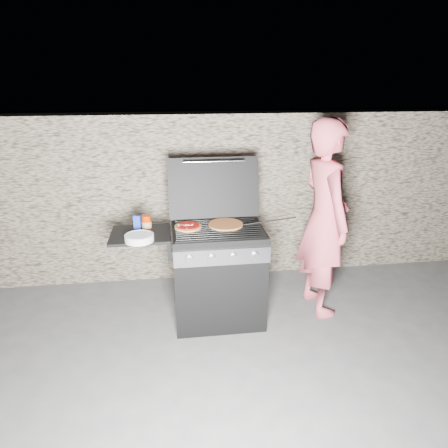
{
  "coord_description": "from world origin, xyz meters",
  "views": [
    {
      "loc": [
        -0.38,
        -3.22,
        2.16
      ],
      "look_at": [
        0.05,
        0.0,
        0.95
      ],
      "focal_mm": 32.0,
      "sensor_mm": 36.0,
      "label": 1
    }
  ],
  "objects": [
    {
      "name": "pizza_plain",
      "position": [
        0.07,
        0.07,
        0.92
      ],
      "size": [
        0.39,
        0.39,
        0.02
      ],
      "primitive_type": "cylinder",
      "rotation": [
        0.0,
        0.0,
        0.32
      ],
      "color": "#E89441",
      "rests_on": "gas_grill"
    },
    {
      "name": "plate_stack",
      "position": [
        -0.66,
        -0.17,
        0.93
      ],
      "size": [
        0.28,
        0.28,
        0.05
      ],
      "primitive_type": "cylinder",
      "rotation": [
        0.0,
        0.0,
        -0.21
      ],
      "color": "silver",
      "rests_on": "gas_grill"
    },
    {
      "name": "stone_wall",
      "position": [
        0.0,
        1.05,
        0.9
      ],
      "size": [
        8.0,
        0.35,
        1.8
      ],
      "primitive_type": "cube",
      "color": "tan",
      "rests_on": "ground"
    },
    {
      "name": "sauce_jar",
      "position": [
        -0.62,
        0.09,
        0.96
      ],
      "size": [
        0.09,
        0.09,
        0.12
      ],
      "primitive_type": "cylinder",
      "rotation": [
        0.0,
        0.0,
        -0.14
      ],
      "color": "#A42600",
      "rests_on": "gas_grill"
    },
    {
      "name": "blue_carton",
      "position": [
        -0.7,
        0.09,
        0.97
      ],
      "size": [
        0.07,
        0.05,
        0.13
      ],
      "primitive_type": "cube",
      "rotation": [
        0.0,
        0.0,
        -0.24
      ],
      "color": "#192E9A",
      "rests_on": "gas_grill"
    },
    {
      "name": "pizza_topped",
      "position": [
        -0.26,
        0.05,
        0.92
      ],
      "size": [
        0.25,
        0.25,
        0.03
      ],
      "primitive_type": null,
      "rotation": [
        0.0,
        0.0,
        -0.07
      ],
      "color": "tan",
      "rests_on": "gas_grill"
    },
    {
      "name": "tongs",
      "position": [
        0.44,
        0.0,
        0.96
      ],
      "size": [
        0.49,
        0.11,
        0.1
      ],
      "primitive_type": "cylinder",
      "rotation": [
        0.0,
        1.4,
        -0.19
      ],
      "color": "black",
      "rests_on": "gas_grill"
    },
    {
      "name": "person",
      "position": [
        0.99,
        0.08,
        0.92
      ],
      "size": [
        0.5,
        0.71,
        1.84
      ],
      "primitive_type": "imported",
      "rotation": [
        0.0,
        0.0,
        1.67
      ],
      "color": "#C94D5B",
      "rests_on": "ground"
    },
    {
      "name": "ground",
      "position": [
        0.0,
        0.0,
        0.0
      ],
      "size": [
        50.0,
        50.0,
        0.0
      ],
      "primitive_type": "plane",
      "color": "#4A4A4A"
    },
    {
      "name": "gas_grill",
      "position": [
        -0.25,
        0.0,
        0.46
      ],
      "size": [
        1.34,
        0.79,
        0.91
      ],
      "primitive_type": null,
      "color": "black",
      "rests_on": "ground"
    }
  ]
}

